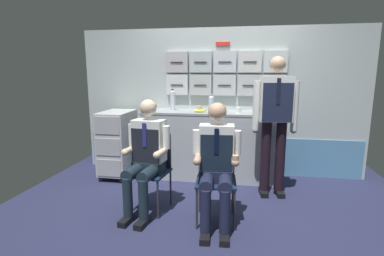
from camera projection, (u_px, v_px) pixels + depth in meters
ground at (208, 213)px, 3.26m from camera, size 4.80×4.80×0.04m
galley_bulkhead at (220, 102)px, 4.38m from camera, size 4.20×0.14×2.15m
galley_counter at (208, 145)px, 4.24m from camera, size 1.88×0.53×0.97m
service_trolley at (118, 142)px, 4.28m from camera, size 0.40×0.65×0.96m
folding_chair_left at (153, 162)px, 3.30m from camera, size 0.45×0.45×0.84m
crew_member_left at (146, 153)px, 3.12m from camera, size 0.48×0.62×1.23m
folding_chair_right at (216, 170)px, 3.04m from camera, size 0.43×0.43×0.84m
crew_member_right at (216, 161)px, 2.85m from camera, size 0.48×0.60×1.23m
crew_member_standing at (275, 114)px, 3.52m from camera, size 0.54×0.29×1.70m
water_bottle_blue_cap at (258, 105)px, 3.90m from camera, size 0.07×0.07×0.24m
sparkling_bottle_green at (262, 104)px, 4.08m from camera, size 0.08×0.08×0.24m
water_bottle_clear at (211, 104)px, 4.04m from camera, size 0.07×0.07×0.25m
water_bottle_short at (173, 100)px, 4.25m from camera, size 0.07×0.07×0.31m
paper_cup_blue at (238, 110)px, 3.97m from camera, size 0.06×0.06×0.08m
coffee_cup_white at (199, 107)px, 4.33m from camera, size 0.07×0.07×0.06m
coffee_cup_spare at (224, 111)px, 3.95m from camera, size 0.08×0.08×0.06m
snack_banana at (200, 111)px, 4.04m from camera, size 0.17×0.10×0.04m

